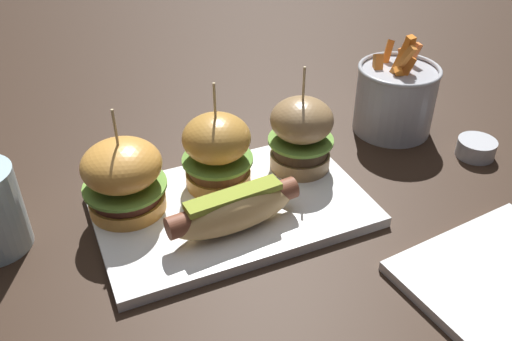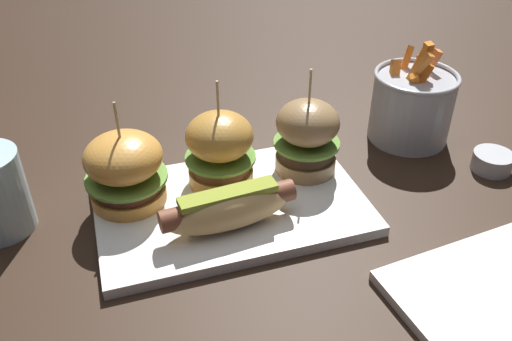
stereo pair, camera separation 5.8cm
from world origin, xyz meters
TOP-DOWN VIEW (x-y plane):
  - ground_plane at (0.00, 0.00)m, footprint 3.00×3.00m
  - platter_main at (0.00, 0.00)m, footprint 0.33×0.21m
  - hot_dog at (-0.01, -0.04)m, footprint 0.16×0.06m
  - slider_left at (-0.12, 0.04)m, footprint 0.10×0.10m
  - slider_center at (-0.00, 0.05)m, footprint 0.09×0.09m
  - slider_right at (0.12, 0.04)m, footprint 0.09×0.09m
  - fries_bucket at (0.30, 0.09)m, footprint 0.12×0.12m
  - sauce_ramekin at (0.37, -0.02)m, footprint 0.05×0.05m

SIDE VIEW (x-z plane):
  - ground_plane at x=0.00m, z-range 0.00..0.00m
  - platter_main at x=0.00m, z-range 0.00..0.01m
  - sauce_ramekin at x=0.37m, z-range 0.00..0.03m
  - hot_dog at x=-0.01m, z-range 0.02..0.07m
  - fries_bucket at x=0.30m, z-range -0.02..0.13m
  - slider_left at x=-0.12m, z-range -0.01..0.13m
  - slider_center at x=0.00m, z-range -0.01..0.14m
  - slider_right at x=0.12m, z-range -0.01..0.14m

